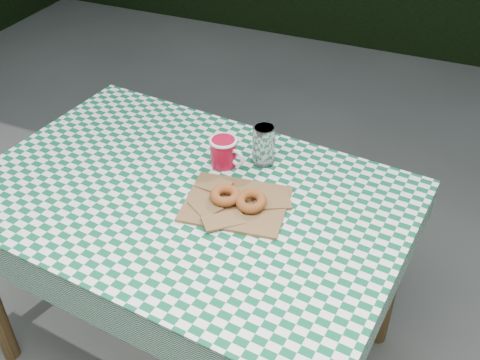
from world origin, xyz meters
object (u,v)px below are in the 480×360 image
(paper_bag, at_px, (236,203))
(coffee_mug, at_px, (223,152))
(table, at_px, (193,279))
(drinking_glass, at_px, (264,145))

(paper_bag, distance_m, coffee_mug, 0.22)
(table, bearing_deg, coffee_mug, 84.43)
(coffee_mug, bearing_deg, table, -87.65)
(paper_bag, bearing_deg, table, -176.44)
(paper_bag, distance_m, drinking_glass, 0.25)
(coffee_mug, distance_m, drinking_glass, 0.13)
(table, height_order, coffee_mug, coffee_mug)
(paper_bag, xyz_separation_m, coffee_mug, (-0.12, 0.18, 0.04))
(coffee_mug, bearing_deg, drinking_glass, 42.29)
(drinking_glass, bearing_deg, paper_bag, -88.54)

